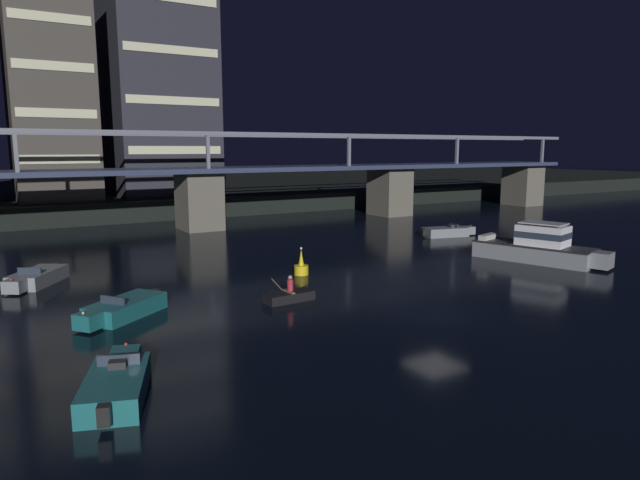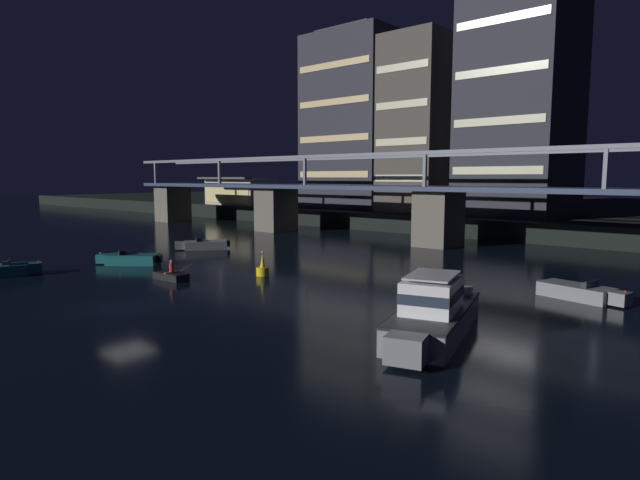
{
  "view_description": "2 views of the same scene",
  "coord_description": "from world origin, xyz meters",
  "px_view_note": "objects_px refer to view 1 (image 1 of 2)",
  "views": [
    {
      "loc": [
        -17.98,
        -19.27,
        7.85
      ],
      "look_at": [
        0.26,
        11.18,
        2.06
      ],
      "focal_mm": 31.58,
      "sensor_mm": 36.0,
      "label": 1
    },
    {
      "loc": [
        26.22,
        -14.11,
        6.89
      ],
      "look_at": [
        -1.53,
        17.43,
        1.94
      ],
      "focal_mm": 29.94,
      "sensor_mm": 36.0,
      "label": 2
    }
  ],
  "objects_px": {
    "tower_central": "(157,80)",
    "channel_buoy": "(301,267)",
    "speedboat_mid_center": "(447,232)",
    "dinghy_with_paddler": "(289,296)",
    "speedboat_mid_left": "(123,309)",
    "speedboat_near_center": "(117,384)",
    "river_bridge": "(199,187)",
    "tower_west_tall": "(49,94)",
    "cabin_cruiser_near_left": "(538,247)",
    "speedboat_near_right": "(36,278)"
  },
  "relations": [
    {
      "from": "tower_central",
      "to": "channel_buoy",
      "type": "xyz_separation_m",
      "value": [
        -2.37,
        -40.1,
        -15.52
      ]
    },
    {
      "from": "speedboat_mid_center",
      "to": "channel_buoy",
      "type": "bearing_deg",
      "value": -159.91
    },
    {
      "from": "dinghy_with_paddler",
      "to": "channel_buoy",
      "type": "bearing_deg",
      "value": 54.97
    },
    {
      "from": "channel_buoy",
      "to": "dinghy_with_paddler",
      "type": "distance_m",
      "value": 6.23
    },
    {
      "from": "channel_buoy",
      "to": "speedboat_mid_center",
      "type": "bearing_deg",
      "value": 20.09
    },
    {
      "from": "speedboat_mid_left",
      "to": "dinghy_with_paddler",
      "type": "bearing_deg",
      "value": -10.65
    },
    {
      "from": "speedboat_near_center",
      "to": "dinghy_with_paddler",
      "type": "height_order",
      "value": "dinghy_with_paddler"
    },
    {
      "from": "speedboat_near_center",
      "to": "speedboat_mid_left",
      "type": "xyz_separation_m",
      "value": [
        2.02,
        8.74,
        0.0
      ]
    },
    {
      "from": "river_bridge",
      "to": "speedboat_mid_left",
      "type": "xyz_separation_m",
      "value": [
        -12.81,
        -26.27,
        -3.73
      ]
    },
    {
      "from": "channel_buoy",
      "to": "dinghy_with_paddler",
      "type": "height_order",
      "value": "channel_buoy"
    },
    {
      "from": "speedboat_mid_left",
      "to": "tower_west_tall",
      "type": "bearing_deg",
      "value": 87.56
    },
    {
      "from": "tower_west_tall",
      "to": "dinghy_with_paddler",
      "type": "distance_m",
      "value": 46.7
    },
    {
      "from": "river_bridge",
      "to": "cabin_cruiser_near_left",
      "type": "relative_size",
      "value": 10.64
    },
    {
      "from": "river_bridge",
      "to": "speedboat_near_right",
      "type": "height_order",
      "value": "river_bridge"
    },
    {
      "from": "speedboat_near_center",
      "to": "cabin_cruiser_near_left",
      "type": "bearing_deg",
      "value": 13.99
    },
    {
      "from": "channel_buoy",
      "to": "tower_west_tall",
      "type": "bearing_deg",
      "value": 103.98
    },
    {
      "from": "channel_buoy",
      "to": "speedboat_near_right",
      "type": "bearing_deg",
      "value": 158.87
    },
    {
      "from": "speedboat_near_right",
      "to": "dinghy_with_paddler",
      "type": "distance_m",
      "value": 15.33
    },
    {
      "from": "speedboat_near_right",
      "to": "speedboat_mid_center",
      "type": "distance_m",
      "value": 33.5
    },
    {
      "from": "tower_west_tall",
      "to": "speedboat_near_center",
      "type": "bearing_deg",
      "value": -94.26
    },
    {
      "from": "speedboat_near_center",
      "to": "speedboat_mid_left",
      "type": "distance_m",
      "value": 8.97
    },
    {
      "from": "speedboat_mid_left",
      "to": "dinghy_with_paddler",
      "type": "height_order",
      "value": "dinghy_with_paddler"
    },
    {
      "from": "cabin_cruiser_near_left",
      "to": "speedboat_near_center",
      "type": "distance_m",
      "value": 30.73
    },
    {
      "from": "tower_west_tall",
      "to": "speedboat_near_center",
      "type": "xyz_separation_m",
      "value": [
        -3.84,
        -51.52,
        -13.35
      ]
    },
    {
      "from": "tower_west_tall",
      "to": "cabin_cruiser_near_left",
      "type": "distance_m",
      "value": 52.73
    },
    {
      "from": "channel_buoy",
      "to": "dinghy_with_paddler",
      "type": "xyz_separation_m",
      "value": [
        -3.57,
        -5.1,
        -0.2
      ]
    },
    {
      "from": "tower_central",
      "to": "speedboat_mid_center",
      "type": "relative_size",
      "value": 5.35
    },
    {
      "from": "speedboat_mid_left",
      "to": "speedboat_mid_center",
      "type": "xyz_separation_m",
      "value": [
        30.52,
        10.52,
        0.0
      ]
    },
    {
      "from": "speedboat_near_right",
      "to": "speedboat_mid_center",
      "type": "height_order",
      "value": "same"
    },
    {
      "from": "river_bridge",
      "to": "speedboat_mid_center",
      "type": "bearing_deg",
      "value": -41.66
    },
    {
      "from": "cabin_cruiser_near_left",
      "to": "dinghy_with_paddler",
      "type": "bearing_deg",
      "value": -179.44
    },
    {
      "from": "river_bridge",
      "to": "speedboat_near_center",
      "type": "distance_m",
      "value": 38.21
    },
    {
      "from": "speedboat_near_right",
      "to": "channel_buoy",
      "type": "relative_size",
      "value": 2.72
    },
    {
      "from": "speedboat_mid_center",
      "to": "dinghy_with_paddler",
      "type": "relative_size",
      "value": 1.96
    },
    {
      "from": "speedboat_mid_left",
      "to": "channel_buoy",
      "type": "relative_size",
      "value": 2.65
    },
    {
      "from": "tower_central",
      "to": "speedboat_mid_left",
      "type": "bearing_deg",
      "value": -107.71
    },
    {
      "from": "cabin_cruiser_near_left",
      "to": "speedboat_near_right",
      "type": "bearing_deg",
      "value": 161.11
    },
    {
      "from": "river_bridge",
      "to": "speedboat_mid_center",
      "type": "height_order",
      "value": "river_bridge"
    },
    {
      "from": "tower_central",
      "to": "speedboat_near_center",
      "type": "distance_m",
      "value": 56.98
    },
    {
      "from": "speedboat_mid_center",
      "to": "tower_central",
      "type": "bearing_deg",
      "value": 116.54
    },
    {
      "from": "channel_buoy",
      "to": "tower_central",
      "type": "bearing_deg",
      "value": 86.61
    },
    {
      "from": "tower_central",
      "to": "speedboat_near_center",
      "type": "relative_size",
      "value": 5.44
    },
    {
      "from": "river_bridge",
      "to": "tower_west_tall",
      "type": "bearing_deg",
      "value": 123.65
    },
    {
      "from": "cabin_cruiser_near_left",
      "to": "dinghy_with_paddler",
      "type": "xyz_separation_m",
      "value": [
        -19.79,
        -0.19,
        -0.77
      ]
    },
    {
      "from": "cabin_cruiser_near_left",
      "to": "channel_buoy",
      "type": "bearing_deg",
      "value": 163.17
    },
    {
      "from": "river_bridge",
      "to": "speedboat_near_center",
      "type": "bearing_deg",
      "value": -112.95
    },
    {
      "from": "cabin_cruiser_near_left",
      "to": "speedboat_near_right",
      "type": "distance_m",
      "value": 32.5
    },
    {
      "from": "speedboat_mid_left",
      "to": "dinghy_with_paddler",
      "type": "distance_m",
      "value": 8.15
    },
    {
      "from": "river_bridge",
      "to": "speedboat_near_center",
      "type": "xyz_separation_m",
      "value": [
        -14.83,
        -35.01,
        -3.73
      ]
    },
    {
      "from": "speedboat_near_right",
      "to": "speedboat_mid_left",
      "type": "relative_size",
      "value": 1.03
    }
  ]
}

